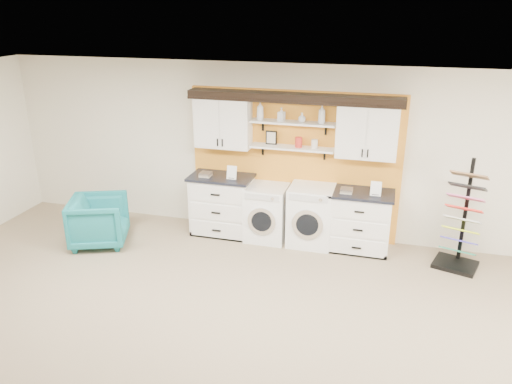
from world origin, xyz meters
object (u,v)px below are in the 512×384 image
(dryer, at_px, (311,215))
(sample_rack, at_px, (460,234))
(base_cabinet_left, at_px, (222,205))
(washer, at_px, (267,212))
(base_cabinet_right, at_px, (360,221))
(armchair, at_px, (99,221))

(dryer, xyz_separation_m, sample_rack, (2.21, -0.17, 0.04))
(base_cabinet_left, xyz_separation_m, washer, (0.77, -0.00, -0.05))
(base_cabinet_right, xyz_separation_m, dryer, (-0.76, -0.00, 0.01))
(sample_rack, relative_size, armchair, 1.89)
(base_cabinet_right, relative_size, dryer, 1.01)
(armchair, bearing_deg, base_cabinet_left, -83.91)
(base_cabinet_left, bearing_deg, washer, -0.25)
(base_cabinet_right, bearing_deg, sample_rack, -6.90)
(base_cabinet_left, xyz_separation_m, dryer, (1.50, -0.00, -0.02))
(base_cabinet_left, height_order, dryer, base_cabinet_left)
(base_cabinet_left, height_order, armchair, base_cabinet_left)
(dryer, bearing_deg, sample_rack, -4.44)
(base_cabinet_left, xyz_separation_m, armchair, (-1.77, -0.91, -0.11))
(armchair, bearing_deg, washer, -91.52)
(armchair, bearing_deg, dryer, -95.66)
(base_cabinet_left, distance_m, dryer, 1.50)
(washer, height_order, armchair, washer)
(base_cabinet_left, relative_size, base_cabinet_right, 1.05)
(base_cabinet_right, height_order, sample_rack, sample_rack)
(washer, relative_size, sample_rack, 0.56)
(base_cabinet_left, relative_size, sample_rack, 0.64)
(washer, distance_m, sample_rack, 2.94)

